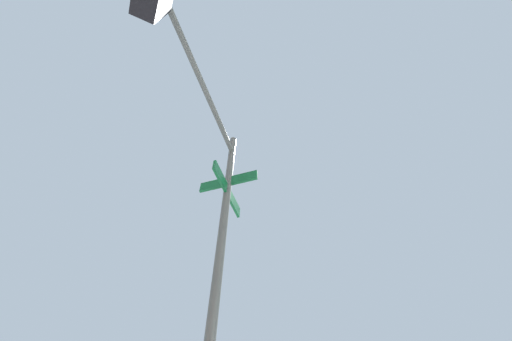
% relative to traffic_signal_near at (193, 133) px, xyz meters
% --- Properties ---
extents(traffic_signal_near, '(2.31, 2.62, 5.67)m').
position_rel_traffic_signal_near_xyz_m(traffic_signal_near, '(0.00, 0.00, 0.00)').
color(traffic_signal_near, '#474C47').
rests_on(traffic_signal_near, ground_plane).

